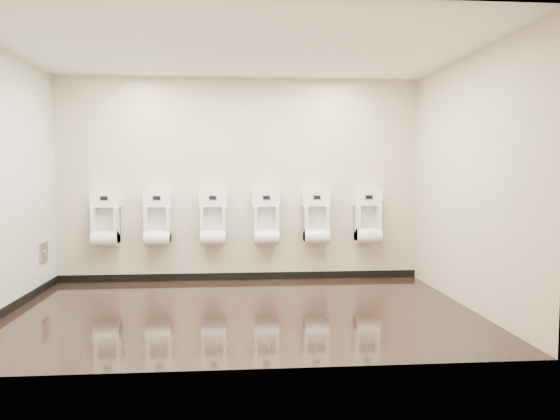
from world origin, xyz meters
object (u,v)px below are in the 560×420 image
(urinal_2, at_px, (213,222))
(urinal_5, at_px, (368,221))
(urinal_0, at_px, (105,223))
(urinal_1, at_px, (158,222))
(access_panel, at_px, (43,252))
(urinal_4, at_px, (316,221))
(urinal_3, at_px, (266,221))

(urinal_2, bearing_deg, urinal_5, 0.00)
(urinal_0, relative_size, urinal_1, 1.00)
(urinal_1, relative_size, urinal_5, 1.00)
(access_panel, relative_size, urinal_2, 0.34)
(access_panel, distance_m, urinal_0, 0.86)
(urinal_4, bearing_deg, urinal_1, 180.00)
(access_panel, bearing_deg, urinal_1, 17.16)
(urinal_1, distance_m, urinal_4, 2.17)
(access_panel, xyz_separation_m, urinal_5, (4.26, 0.42, 0.33))
(urinal_2, bearing_deg, urinal_0, 180.00)
(urinal_5, bearing_deg, urinal_0, 180.00)
(access_panel, relative_size, urinal_4, 0.34)
(urinal_1, xyz_separation_m, urinal_5, (2.89, 0.00, 0.00))
(urinal_1, height_order, urinal_5, same)
(urinal_0, height_order, urinal_5, same)
(urinal_2, relative_size, urinal_5, 1.00)
(access_panel, bearing_deg, urinal_2, 11.29)
(urinal_5, bearing_deg, urinal_4, 180.00)
(urinal_3, height_order, urinal_4, same)
(urinal_3, bearing_deg, urinal_0, 180.00)
(urinal_3, xyz_separation_m, urinal_4, (0.70, 0.00, 0.00))
(access_panel, bearing_deg, urinal_3, 8.45)
(urinal_2, height_order, urinal_4, same)
(urinal_1, xyz_separation_m, urinal_3, (1.47, 0.00, 0.00))
(urinal_3, bearing_deg, urinal_2, 180.00)
(urinal_0, distance_m, urinal_2, 1.44)
(urinal_1, bearing_deg, urinal_2, 0.00)
(urinal_1, relative_size, urinal_4, 1.00)
(urinal_3, relative_size, urinal_4, 1.00)
(urinal_2, bearing_deg, urinal_3, 0.00)
(urinal_5, bearing_deg, urinal_1, 180.00)
(access_panel, distance_m, urinal_4, 3.57)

